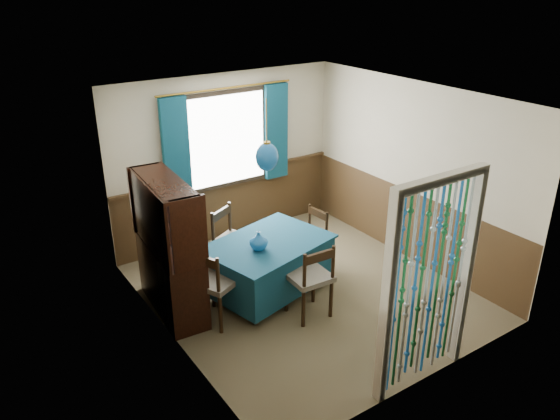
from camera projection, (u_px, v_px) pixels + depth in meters
floor at (305, 291)px, 7.03m from camera, size 4.00×4.00×0.00m
ceiling at (309, 98)px, 6.03m from camera, size 4.00×4.00×0.00m
wall_back at (226, 158)px, 8.05m from camera, size 3.60×0.00×3.60m
wall_front at (436, 272)px, 5.01m from camera, size 3.60×0.00×3.60m
wall_left at (166, 240)px, 5.61m from camera, size 0.00×4.00×4.00m
wall_right at (413, 173)px, 7.45m from camera, size 0.00×4.00×4.00m
wainscot_back at (229, 205)px, 8.34m from camera, size 3.60×0.00×3.60m
wainscot_front at (426, 338)px, 5.32m from camera, size 3.60×0.00×3.60m
wainscot_left at (173, 301)px, 5.92m from camera, size 0.00×4.00×4.00m
wainscot_right at (407, 223)px, 7.74m from camera, size 0.00×4.00×4.00m
window at (227, 140)px, 7.89m from camera, size 1.32×0.12×1.42m
doorway at (429, 288)px, 5.13m from camera, size 1.16×0.12×2.18m
dining_table at (268, 263)px, 6.84m from camera, size 1.71×1.37×0.72m
chair_near at (311, 278)px, 6.35m from camera, size 0.49×0.47×0.95m
chair_far at (233, 241)px, 7.21m from camera, size 0.63×0.62×0.96m
chair_left at (214, 283)px, 6.24m from camera, size 0.61×0.63×0.97m
chair_right at (310, 238)px, 7.41m from camera, size 0.44×0.46×0.86m
sideboard at (170, 266)px, 6.45m from camera, size 0.53×1.30×1.67m
pendant_lamp at (267, 157)px, 6.27m from camera, size 0.27×0.27×0.84m
vase_table at (259, 241)px, 6.50m from camera, size 0.22×0.22×0.21m
bowl_shelf at (181, 229)px, 6.03m from camera, size 0.24×0.24×0.05m
vase_sideboard at (163, 231)px, 6.54m from camera, size 0.20×0.20×0.18m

